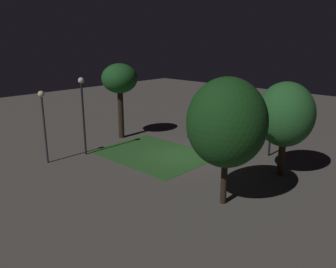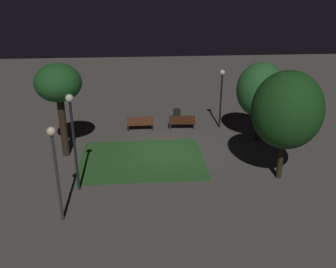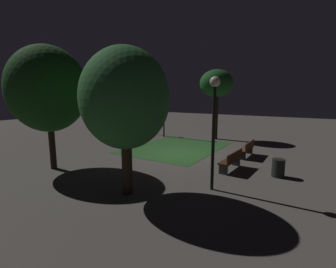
{
  "view_description": "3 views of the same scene",
  "coord_description": "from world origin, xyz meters",
  "px_view_note": "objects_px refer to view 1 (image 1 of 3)",
  "views": [
    {
      "loc": [
        -13.3,
        15.28,
        7.08
      ],
      "look_at": [
        1.16,
        -0.18,
        1.13
      ],
      "focal_mm": 36.82,
      "sensor_mm": 36.0,
      "label": 1
    },
    {
      "loc": [
        1.42,
        19.38,
        9.31
      ],
      "look_at": [
        -0.16,
        0.01,
        1.17
      ],
      "focal_mm": 38.87,
      "sensor_mm": 36.0,
      "label": 2
    },
    {
      "loc": [
        -11.83,
        -6.74,
        3.37
      ],
      "look_at": [
        0.21,
        0.78,
        1.07
      ],
      "focal_mm": 25.29,
      "sensor_mm": 36.0,
      "label": 3
    }
  ],
  "objects_px": {
    "bench_front_left": "(199,132)",
    "lamp_post_plaza_east": "(83,103)",
    "bench_by_lamp": "(232,140)",
    "tree_tall_center": "(120,80)",
    "tree_near_wall": "(227,123)",
    "tree_left_canopy": "(285,115)",
    "lamp_post_path_center": "(272,112)",
    "lamp_post_plaza_west": "(43,114)",
    "trash_bin": "(245,135)"
  },
  "relations": [
    {
      "from": "tree_left_canopy",
      "to": "tree_near_wall",
      "type": "xyz_separation_m",
      "value": [
        0.34,
        4.86,
        0.39
      ]
    },
    {
      "from": "bench_by_lamp",
      "to": "lamp_post_path_center",
      "type": "relative_size",
      "value": 0.45
    },
    {
      "from": "tree_left_canopy",
      "to": "trash_bin",
      "type": "relative_size",
      "value": 6.54
    },
    {
      "from": "tree_left_canopy",
      "to": "tree_near_wall",
      "type": "bearing_deg",
      "value": 86.06
    },
    {
      "from": "tree_left_canopy",
      "to": "lamp_post_plaza_west",
      "type": "xyz_separation_m",
      "value": [
        10.75,
        7.63,
        -0.36
      ]
    },
    {
      "from": "bench_by_lamp",
      "to": "lamp_post_plaza_west",
      "type": "xyz_separation_m",
      "value": [
        6.25,
        9.92,
        2.42
      ]
    },
    {
      "from": "bench_by_lamp",
      "to": "tree_left_canopy",
      "type": "bearing_deg",
      "value": 153.05
    },
    {
      "from": "bench_front_left",
      "to": "bench_by_lamp",
      "type": "bearing_deg",
      "value": 180.0
    },
    {
      "from": "tree_tall_center",
      "to": "tree_near_wall",
      "type": "xyz_separation_m",
      "value": [
        -11.36,
        3.58,
        -0.56
      ]
    },
    {
      "from": "lamp_post_path_center",
      "to": "lamp_post_plaza_east",
      "type": "bearing_deg",
      "value": 41.69
    },
    {
      "from": "lamp_post_plaza_west",
      "to": "trash_bin",
      "type": "distance_m",
      "value": 13.56
    },
    {
      "from": "lamp_post_plaza_west",
      "to": "bench_front_left",
      "type": "bearing_deg",
      "value": -108.92
    },
    {
      "from": "tree_near_wall",
      "to": "trash_bin",
      "type": "relative_size",
      "value": 7.35
    },
    {
      "from": "tree_tall_center",
      "to": "lamp_post_plaza_east",
      "type": "bearing_deg",
      "value": 108.02
    },
    {
      "from": "tree_left_canopy",
      "to": "lamp_post_plaza_west",
      "type": "distance_m",
      "value": 13.19
    },
    {
      "from": "tree_tall_center",
      "to": "lamp_post_plaza_east",
      "type": "distance_m",
      "value": 4.28
    },
    {
      "from": "tree_near_wall",
      "to": "lamp_post_plaza_west",
      "type": "distance_m",
      "value": 10.8
    },
    {
      "from": "tree_left_canopy",
      "to": "lamp_post_plaza_west",
      "type": "relative_size",
      "value": 1.17
    },
    {
      "from": "bench_by_lamp",
      "to": "lamp_post_path_center",
      "type": "xyz_separation_m",
      "value": [
        -2.62,
        -0.08,
        2.3
      ]
    },
    {
      "from": "tree_near_wall",
      "to": "trash_bin",
      "type": "distance_m",
      "value": 10.56
    },
    {
      "from": "bench_by_lamp",
      "to": "trash_bin",
      "type": "relative_size",
      "value": 2.41
    },
    {
      "from": "bench_front_left",
      "to": "tree_tall_center",
      "type": "distance_m",
      "value": 6.74
    },
    {
      "from": "tree_left_canopy",
      "to": "lamp_post_path_center",
      "type": "height_order",
      "value": "tree_left_canopy"
    },
    {
      "from": "trash_bin",
      "to": "bench_front_left",
      "type": "bearing_deg",
      "value": 35.46
    },
    {
      "from": "bench_front_left",
      "to": "tree_left_canopy",
      "type": "height_order",
      "value": "tree_left_canopy"
    },
    {
      "from": "tree_left_canopy",
      "to": "bench_front_left",
      "type": "bearing_deg",
      "value": -17.28
    },
    {
      "from": "tree_near_wall",
      "to": "lamp_post_plaza_west",
      "type": "xyz_separation_m",
      "value": [
        10.41,
        2.77,
        -0.75
      ]
    },
    {
      "from": "bench_front_left",
      "to": "lamp_post_plaza_east",
      "type": "xyz_separation_m",
      "value": [
        3.06,
        7.52,
        2.76
      ]
    },
    {
      "from": "tree_tall_center",
      "to": "lamp_post_path_center",
      "type": "distance_m",
      "value": 10.57
    },
    {
      "from": "bench_front_left",
      "to": "lamp_post_path_center",
      "type": "relative_size",
      "value": 0.45
    },
    {
      "from": "tree_tall_center",
      "to": "lamp_post_plaza_west",
      "type": "height_order",
      "value": "tree_tall_center"
    },
    {
      "from": "lamp_post_plaza_west",
      "to": "trash_bin",
      "type": "xyz_separation_m",
      "value": [
        -6.1,
        -11.84,
        -2.52
      ]
    },
    {
      "from": "tree_near_wall",
      "to": "bench_by_lamp",
      "type": "bearing_deg",
      "value": -59.79
    },
    {
      "from": "lamp_post_plaza_east",
      "to": "lamp_post_path_center",
      "type": "relative_size",
      "value": 1.2
    },
    {
      "from": "tree_left_canopy",
      "to": "lamp_post_path_center",
      "type": "distance_m",
      "value": 3.06
    },
    {
      "from": "bench_by_lamp",
      "to": "bench_front_left",
      "type": "height_order",
      "value": "same"
    },
    {
      "from": "tree_left_canopy",
      "to": "trash_bin",
      "type": "distance_m",
      "value": 6.9
    },
    {
      "from": "bench_by_lamp",
      "to": "trash_bin",
      "type": "bearing_deg",
      "value": -85.56
    },
    {
      "from": "bench_by_lamp",
      "to": "tree_left_canopy",
      "type": "distance_m",
      "value": 5.76
    },
    {
      "from": "bench_by_lamp",
      "to": "bench_front_left",
      "type": "bearing_deg",
      "value": -0.0
    },
    {
      "from": "tree_near_wall",
      "to": "lamp_post_plaza_west",
      "type": "height_order",
      "value": "tree_near_wall"
    },
    {
      "from": "tree_tall_center",
      "to": "lamp_post_plaza_west",
      "type": "distance_m",
      "value": 6.56
    },
    {
      "from": "tree_tall_center",
      "to": "tree_near_wall",
      "type": "bearing_deg",
      "value": 162.49
    },
    {
      "from": "bench_by_lamp",
      "to": "lamp_post_path_center",
      "type": "height_order",
      "value": "lamp_post_path_center"
    },
    {
      "from": "tree_left_canopy",
      "to": "tree_tall_center",
      "type": "height_order",
      "value": "tree_tall_center"
    },
    {
      "from": "bench_front_left",
      "to": "tree_left_canopy",
      "type": "xyz_separation_m",
      "value": [
        -7.35,
        2.29,
        2.78
      ]
    },
    {
      "from": "lamp_post_plaza_west",
      "to": "lamp_post_path_center",
      "type": "height_order",
      "value": "lamp_post_plaza_west"
    },
    {
      "from": "tree_tall_center",
      "to": "tree_near_wall",
      "type": "distance_m",
      "value": 11.92
    },
    {
      "from": "bench_by_lamp",
      "to": "bench_front_left",
      "type": "xyz_separation_m",
      "value": [
        2.85,
        -0.0,
        0.0
      ]
    },
    {
      "from": "bench_by_lamp",
      "to": "lamp_post_plaza_west",
      "type": "relative_size",
      "value": 0.43
    }
  ]
}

